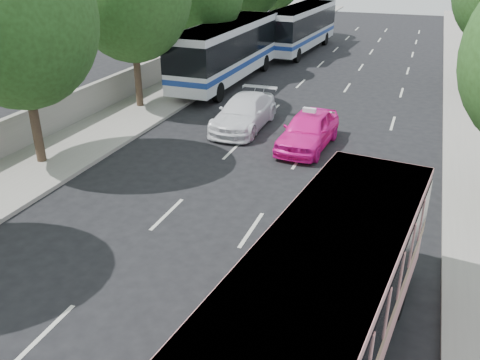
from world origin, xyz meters
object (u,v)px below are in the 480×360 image
at_px(pink_bus, 318,307).
at_px(white_pickup, 244,113).
at_px(tour_coach_rear, 301,25).
at_px(tour_coach_front, 228,47).
at_px(pink_taxi, 308,130).

xyz_separation_m(pink_bus, white_pickup, (-6.51, 14.17, -1.16)).
bearing_deg(tour_coach_rear, tour_coach_front, -95.23).
height_order(pink_bus, tour_coach_front, tour_coach_front).
height_order(pink_bus, pink_taxi, pink_bus).
relative_size(tour_coach_front, tour_coach_rear, 1.03).
relative_size(white_pickup, tour_coach_front, 0.42).
height_order(pink_taxi, white_pickup, pink_taxi).
height_order(pink_bus, tour_coach_rear, tour_coach_rear).
xyz_separation_m(pink_taxi, tour_coach_front, (-7.30, 9.28, 1.40)).
bearing_deg(pink_taxi, tour_coach_front, 132.12).
xyz_separation_m(pink_taxi, tour_coach_rear, (-5.50, 20.68, 1.32)).
bearing_deg(pink_taxi, white_pickup, 160.91).
relative_size(pink_taxi, white_pickup, 0.89).
xyz_separation_m(pink_bus, tour_coach_rear, (-8.59, 33.40, 0.19)).
height_order(pink_taxi, tour_coach_rear, tour_coach_rear).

